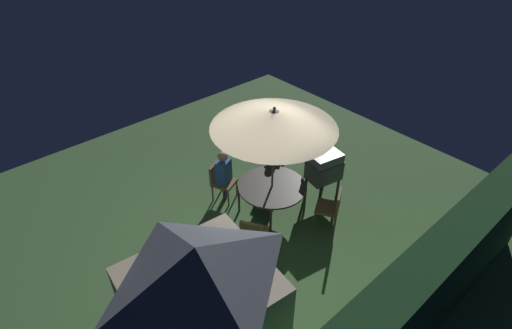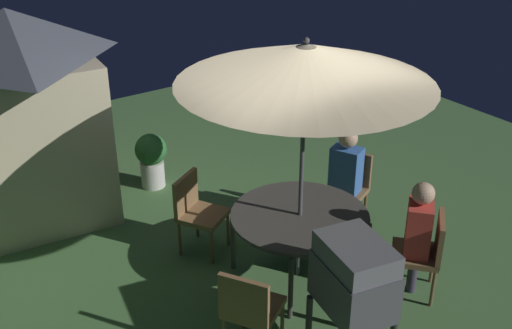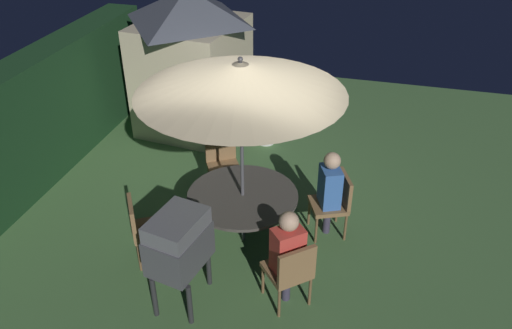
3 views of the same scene
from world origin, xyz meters
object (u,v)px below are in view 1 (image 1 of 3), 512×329
at_px(bbq_grill, 324,167).
at_px(potted_plant_by_shed, 173,275).
at_px(person_in_blue, 224,170).
at_px(garden_shed, 203,311).
at_px(chair_far_side, 221,179).
at_px(patio_table, 272,188).
at_px(chair_near_shed, 277,160).
at_px(chair_toward_house, 332,206).
at_px(person_in_red, 277,153).
at_px(patio_umbrella, 274,119).
at_px(chair_toward_hedge, 254,234).

xyz_separation_m(bbq_grill, potted_plant_by_shed, (3.86, -0.03, -0.42)).
bearing_deg(person_in_blue, garden_shed, 48.47).
bearing_deg(potted_plant_by_shed, person_in_blue, -147.53).
bearing_deg(chair_far_side, patio_table, 113.51).
xyz_separation_m(chair_near_shed, chair_far_side, (1.44, -0.30, 0.00)).
xyz_separation_m(garden_shed, chair_toward_house, (-3.65, -0.72, -0.77)).
distance_m(patio_table, person_in_red, 1.18).
relative_size(chair_near_shed, person_in_red, 0.71).
relative_size(patio_table, chair_near_shed, 1.58).
height_order(patio_table, patio_umbrella, patio_umbrella).
xyz_separation_m(chair_near_shed, chair_toward_house, (0.29, 1.92, 0.00)).
height_order(chair_far_side, chair_toward_house, same).
height_order(patio_table, chair_toward_house, chair_toward_house).
bearing_deg(chair_toward_house, garden_shed, 11.17).
distance_m(garden_shed, person_in_red, 4.68).
xyz_separation_m(chair_near_shed, potted_plant_by_shed, (3.62, 1.18, -0.10)).
height_order(person_in_red, person_in_blue, same).
bearing_deg(chair_toward_hedge, garden_shed, 31.44).
bearing_deg(garden_shed, chair_near_shed, -146.22).
relative_size(chair_toward_house, person_in_blue, 0.71).
bearing_deg(chair_toward_house, potted_plant_by_shed, -12.39).
xyz_separation_m(patio_table, chair_toward_hedge, (1.05, 0.62, -0.18)).
height_order(garden_shed, chair_toward_hedge, garden_shed).
distance_m(garden_shed, bbq_grill, 4.44).
xyz_separation_m(chair_toward_house, person_in_red, (-0.23, -1.86, 0.26)).
xyz_separation_m(chair_toward_hedge, person_in_red, (-1.93, -1.39, 0.26)).
height_order(patio_table, person_in_blue, person_in_blue).
height_order(chair_near_shed, person_in_red, person_in_red).
bearing_deg(chair_near_shed, garden_shed, 33.78).
distance_m(patio_table, bbq_grill, 1.26).
distance_m(bbq_grill, potted_plant_by_shed, 3.89).
bearing_deg(bbq_grill, patio_table, -17.70).
xyz_separation_m(patio_umbrella, chair_far_side, (0.49, -1.13, -1.82)).
height_order(chair_far_side, potted_plant_by_shed, chair_far_side).
height_order(patio_table, person_in_red, person_in_red).
bearing_deg(chair_far_side, chair_near_shed, 168.26).
distance_m(chair_near_shed, chair_far_side, 1.47).
xyz_separation_m(garden_shed, chair_far_side, (-2.50, -2.94, -0.77)).
xyz_separation_m(patio_table, person_in_blue, (0.46, -1.05, 0.09)).
bearing_deg(potted_plant_by_shed, chair_far_side, -145.69).
bearing_deg(person_in_blue, person_in_red, 168.33).
bearing_deg(patio_table, chair_toward_hedge, 30.52).
height_order(chair_toward_hedge, person_in_red, person_in_red).
distance_m(garden_shed, chair_far_side, 3.93).
distance_m(garden_shed, chair_near_shed, 4.80).
distance_m(chair_far_side, chair_toward_hedge, 1.84).
bearing_deg(patio_table, chair_far_side, -66.49).
bearing_deg(chair_near_shed, patio_table, 41.16).
distance_m(patio_umbrella, chair_near_shed, 2.21).
bearing_deg(chair_near_shed, potted_plant_by_shed, 18.13).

